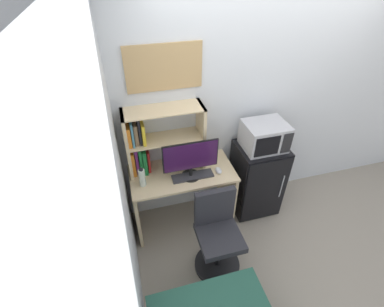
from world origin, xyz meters
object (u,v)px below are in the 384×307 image
object	(u,v)px
computer_mouse	(219,170)
mini_fridge	(256,178)
keyboard	(193,176)
water_bottle	(142,177)
hutch_bookshelf	(152,141)
monitor	(191,158)
wall_corkboard	(164,68)
microwave	(265,136)
desk_chair	(217,237)

from	to	relation	value
computer_mouse	mini_fridge	world-z (taller)	mini_fridge
keyboard	water_bottle	xyz separation A→B (m)	(-0.51, 0.02, 0.09)
hutch_bookshelf	monitor	world-z (taller)	hutch_bookshelf
hutch_bookshelf	keyboard	distance (m)	0.55
computer_mouse	water_bottle	xyz separation A→B (m)	(-0.79, 0.02, 0.08)
monitor	wall_corkboard	xyz separation A→B (m)	(-0.15, 0.35, 0.80)
hutch_bookshelf	wall_corkboard	bearing A→B (deg)	32.04
mini_fridge	keyboard	bearing A→B (deg)	-172.90
hutch_bookshelf	microwave	bearing A→B (deg)	-6.87
mini_fridge	wall_corkboard	world-z (taller)	wall_corkboard
monitor	computer_mouse	size ratio (longest dim) A/B	5.34
computer_mouse	microwave	xyz separation A→B (m)	(0.54, 0.10, 0.28)
monitor	keyboard	world-z (taller)	monitor
hutch_bookshelf	desk_chair	size ratio (longest dim) A/B	0.85
water_bottle	microwave	size ratio (longest dim) A/B	0.48
monitor	keyboard	distance (m)	0.23
keyboard	computer_mouse	xyz separation A→B (m)	(0.28, 0.00, 0.01)
hutch_bookshelf	monitor	size ratio (longest dim) A/B	1.39
computer_mouse	mini_fridge	size ratio (longest dim) A/B	0.11
water_bottle	wall_corkboard	world-z (taller)	wall_corkboard
hutch_bookshelf	microwave	distance (m)	1.19
microwave	desk_chair	bearing A→B (deg)	-138.89
computer_mouse	monitor	bearing A→B (deg)	177.50
monitor	computer_mouse	distance (m)	0.37
keyboard	microwave	size ratio (longest dim) A/B	0.97
mini_fridge	wall_corkboard	size ratio (longest dim) A/B	1.32
mini_fridge	monitor	bearing A→B (deg)	-174.07
microwave	wall_corkboard	distance (m)	1.27
keyboard	computer_mouse	world-z (taller)	computer_mouse
hutch_bookshelf	water_bottle	world-z (taller)	hutch_bookshelf
wall_corkboard	water_bottle	bearing A→B (deg)	-134.74
computer_mouse	mini_fridge	distance (m)	0.64
desk_chair	wall_corkboard	world-z (taller)	wall_corkboard
water_bottle	mini_fridge	bearing A→B (deg)	3.66
computer_mouse	desk_chair	xyz separation A→B (m)	(-0.18, -0.52, -0.38)
monitor	water_bottle	distance (m)	0.51
microwave	desk_chair	distance (m)	1.16
computer_mouse	desk_chair	world-z (taller)	desk_chair
keyboard	desk_chair	distance (m)	0.65
monitor	water_bottle	xyz separation A→B (m)	(-0.49, 0.00, -0.14)
water_bottle	desk_chair	bearing A→B (deg)	-41.08
keyboard	monitor	bearing A→B (deg)	137.21
microwave	mini_fridge	bearing A→B (deg)	-90.01
hutch_bookshelf	computer_mouse	xyz separation A→B (m)	(0.64, -0.25, -0.33)
hutch_bookshelf	monitor	xyz separation A→B (m)	(0.34, -0.23, -0.12)
water_bottle	wall_corkboard	bearing A→B (deg)	45.26
monitor	water_bottle	size ratio (longest dim) A/B	2.64
mini_fridge	desk_chair	size ratio (longest dim) A/B	1.00
water_bottle	desk_chair	xyz separation A→B (m)	(0.62, -0.54, -0.46)
hutch_bookshelf	wall_corkboard	xyz separation A→B (m)	(0.19, 0.12, 0.69)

